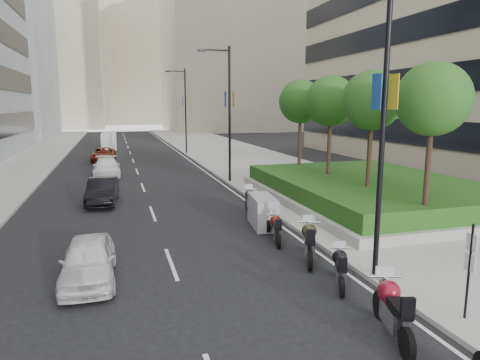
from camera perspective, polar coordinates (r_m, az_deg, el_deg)
name	(u,v)px	position (r m, az deg, el deg)	size (l,w,h in m)	color
ground	(250,312)	(11.43, 1.40, -17.24)	(160.00, 160.00, 0.00)	black
sidewalk_right	(244,159)	(41.81, 0.58, 2.88)	(10.00, 100.00, 0.15)	#9E9B93
sidewalk_left	(6,167)	(40.98, -28.77, 1.50)	(8.00, 100.00, 0.15)	#9E9B93
lane_edge	(191,161)	(40.60, -6.60, 2.50)	(0.12, 100.00, 0.01)	silver
lane_centre	(134,163)	(40.05, -13.95, 2.17)	(0.12, 100.00, 0.01)	silver
building_cream_right	(234,43)	(94.00, -0.79, 17.77)	(28.00, 24.00, 36.00)	#B7AD93
building_cream_left	(42,53)	(111.31, -24.91, 15.14)	(26.00, 24.00, 34.00)	#B7AD93
building_cream_centre	(129,56)	(130.51, -14.62, 15.71)	(30.00, 24.00, 38.00)	#B7AD93
planter	(370,197)	(24.15, 16.95, -2.13)	(10.00, 14.00, 0.40)	#9F9B94
hedge	(371,186)	(24.04, 17.02, -0.73)	(9.40, 13.40, 0.80)	#164012
tree_0	(433,100)	(17.95, 24.33, 9.73)	(2.80, 2.80, 6.30)	#332319
tree_1	(372,101)	(21.16, 17.20, 10.06)	(2.80, 2.80, 6.30)	#332319
tree_2	(331,101)	(24.60, 11.99, 10.21)	(2.80, 2.80, 6.30)	#332319
tree_3	(301,102)	(28.19, 8.09, 10.27)	(2.80, 2.80, 6.30)	#332319
lamp_post_0	(379,111)	(12.92, 18.07, 8.76)	(2.34, 0.45, 9.00)	black
lamp_post_1	(227,108)	(28.62, -1.71, 9.63)	(2.34, 0.45, 9.00)	black
lamp_post_2	(184,107)	(46.25, -7.47, 9.68)	(2.34, 0.45, 9.00)	black
parking_sign	(469,267)	(11.66, 28.27, -10.13)	(0.06, 0.32, 2.50)	black
motorcycle_1	(392,309)	(10.72, 19.61, -15.90)	(0.99, 2.40, 1.22)	black
motorcycle_2	(340,268)	(13.06, 13.20, -11.33)	(1.00, 1.91, 1.02)	black
motorcycle_3	(309,242)	(14.85, 9.23, -8.12)	(1.16, 2.30, 1.22)	black
motorcycle_4	(276,228)	(16.63, 4.83, -6.45)	(0.75, 1.99, 1.01)	black
motorcycle_5	(263,212)	(18.54, 3.02, -4.25)	(1.16, 2.36, 1.36)	black
motorcycle_6	(251,201)	(20.74, 1.46, -2.88)	(0.78, 2.33, 1.16)	black
car_a	(89,260)	(13.76, -19.54, -10.05)	(1.54, 3.83, 1.31)	silver
car_b	(103,191)	(24.05, -17.85, -1.43)	(1.44, 4.12, 1.36)	black
car_c	(107,167)	(33.25, -17.36, 1.63)	(1.88, 4.64, 1.35)	white
car_d	(104,154)	(42.33, -17.74, 3.26)	(2.11, 4.58, 1.27)	maroon
delivery_van	(109,142)	(54.13, -17.07, 4.92)	(1.77, 4.52, 1.89)	white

